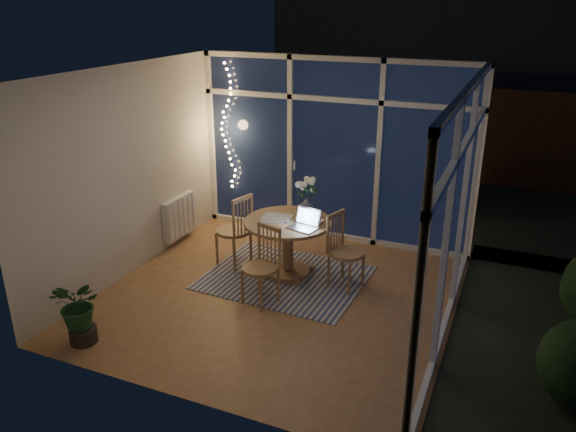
% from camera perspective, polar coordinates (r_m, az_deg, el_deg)
% --- Properties ---
extents(floor, '(4.00, 4.00, 0.00)m').
position_cam_1_polar(floor, '(6.75, -1.09, -8.13)').
color(floor, '#8D593D').
rests_on(floor, ground).
extents(ceiling, '(4.00, 4.00, 0.00)m').
position_cam_1_polar(ceiling, '(5.92, -1.27, 14.36)').
color(ceiling, white).
rests_on(ceiling, wall_back).
extents(wall_back, '(4.00, 0.04, 2.60)m').
position_cam_1_polar(wall_back, '(8.00, 4.76, 6.64)').
color(wall_back, beige).
rests_on(wall_back, floor).
extents(wall_front, '(4.00, 0.04, 2.60)m').
position_cam_1_polar(wall_front, '(4.60, -11.48, -5.12)').
color(wall_front, beige).
rests_on(wall_front, floor).
extents(wall_left, '(0.04, 4.00, 2.60)m').
position_cam_1_polar(wall_left, '(7.23, -15.82, 4.30)').
color(wall_left, beige).
rests_on(wall_left, floor).
extents(wall_right, '(0.04, 4.00, 2.60)m').
position_cam_1_polar(wall_right, '(5.73, 17.38, -0.28)').
color(wall_right, beige).
rests_on(wall_right, floor).
extents(window_wall_back, '(4.00, 0.10, 2.60)m').
position_cam_1_polar(window_wall_back, '(7.96, 4.66, 6.57)').
color(window_wall_back, white).
rests_on(window_wall_back, floor).
extents(window_wall_right, '(0.10, 4.00, 2.60)m').
position_cam_1_polar(window_wall_right, '(5.74, 16.98, -0.23)').
color(window_wall_right, white).
rests_on(window_wall_right, floor).
extents(radiator, '(0.10, 0.70, 0.58)m').
position_cam_1_polar(radiator, '(8.16, -11.00, -0.03)').
color(radiator, silver).
rests_on(radiator, wall_left).
extents(fairy_lights, '(0.24, 0.10, 1.85)m').
position_cam_1_polar(fairy_lights, '(8.49, -6.20, 9.01)').
color(fairy_lights, '#FBB564').
rests_on(fairy_lights, window_wall_back).
extents(garden_patio, '(12.00, 6.00, 0.10)m').
position_cam_1_polar(garden_patio, '(11.06, 12.01, 3.05)').
color(garden_patio, black).
rests_on(garden_patio, ground).
extents(garden_fence, '(11.00, 0.08, 1.80)m').
position_cam_1_polar(garden_fence, '(11.38, 10.42, 8.69)').
color(garden_fence, '#3D2216').
rests_on(garden_fence, ground).
extents(neighbour_roof, '(7.00, 3.00, 2.20)m').
position_cam_1_polar(neighbour_roof, '(14.06, 14.96, 16.06)').
color(neighbour_roof, '#363A40').
rests_on(neighbour_roof, ground).
extents(garden_shrubs, '(0.90, 0.90, 0.90)m').
position_cam_1_polar(garden_shrubs, '(9.76, 2.79, 4.20)').
color(garden_shrubs, black).
rests_on(garden_shrubs, ground).
extents(rug, '(2.01, 1.64, 0.01)m').
position_cam_1_polar(rug, '(7.15, -0.33, -6.25)').
color(rug, beige).
rests_on(rug, floor).
extents(dining_table, '(1.13, 1.13, 0.74)m').
position_cam_1_polar(dining_table, '(7.08, -0.02, -3.28)').
color(dining_table, olive).
rests_on(dining_table, floor).
extents(chair_left, '(0.57, 0.57, 1.00)m').
position_cam_1_polar(chair_left, '(7.34, -5.59, -1.35)').
color(chair_left, olive).
rests_on(chair_left, floor).
extents(chair_right, '(0.55, 0.55, 0.95)m').
position_cam_1_polar(chair_right, '(6.78, 5.98, -3.58)').
color(chair_right, olive).
rests_on(chair_right, floor).
extents(chair_front, '(0.54, 0.54, 0.93)m').
position_cam_1_polar(chair_front, '(6.40, -2.88, -5.13)').
color(chair_front, olive).
rests_on(chair_front, floor).
extents(laptop, '(0.39, 0.35, 0.25)m').
position_cam_1_polar(laptop, '(6.65, 1.49, -0.29)').
color(laptop, '#BBBBC0').
rests_on(laptop, dining_table).
extents(flower_vase, '(0.21, 0.21, 0.21)m').
position_cam_1_polar(flower_vase, '(7.12, 1.90, 1.02)').
color(flower_vase, white).
rests_on(flower_vase, dining_table).
extents(bowl, '(0.16, 0.16, 0.04)m').
position_cam_1_polar(bowl, '(6.86, 2.98, -0.56)').
color(bowl, white).
rests_on(bowl, dining_table).
extents(newspapers, '(0.42, 0.36, 0.01)m').
position_cam_1_polar(newspapers, '(7.00, -1.38, -0.19)').
color(newspapers, beige).
rests_on(newspapers, dining_table).
extents(phone, '(0.11, 0.09, 0.01)m').
position_cam_1_polar(phone, '(6.88, -0.28, -0.61)').
color(phone, black).
rests_on(phone, dining_table).
extents(potted_plant, '(0.59, 0.53, 0.76)m').
position_cam_1_polar(potted_plant, '(6.11, -20.41, -8.91)').
color(potted_plant, '#17421F').
rests_on(potted_plant, floor).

